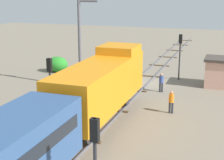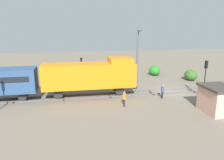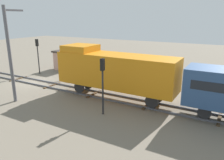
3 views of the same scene
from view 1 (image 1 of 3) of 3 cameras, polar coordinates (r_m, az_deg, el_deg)
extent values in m
plane|color=#756B5B|center=(33.57, 4.91, -0.52)|extent=(100.74, 100.74, 0.00)
cube|color=#595960|center=(33.38, 6.11, -0.49)|extent=(0.10, 67.16, 0.16)
cube|color=#595960|center=(33.73, 3.73, -0.28)|extent=(0.10, 67.16, 0.16)
cube|color=#4C3823|center=(63.28, 12.08, 6.47)|extent=(2.40, 0.24, 0.09)
cube|color=#4C3823|center=(57.79, 11.32, 5.74)|extent=(2.40, 0.24, 0.09)
cube|color=#4C3823|center=(52.33, 10.41, 4.87)|extent=(2.40, 0.24, 0.09)
cube|color=#4C3823|center=(46.90, 9.28, 3.79)|extent=(2.40, 0.24, 0.09)
cube|color=#4C3823|center=(41.51, 7.87, 2.42)|extent=(2.40, 0.24, 0.09)
cube|color=#4C3823|center=(36.18, 6.04, 0.65)|extent=(2.40, 0.24, 0.09)
cube|color=#4C3823|center=(30.95, 3.59, -1.72)|extent=(2.40, 0.24, 0.09)
cube|color=#4C3823|center=(25.88, 0.15, -5.04)|extent=(2.40, 0.24, 0.09)
cube|color=#4C3823|center=(21.07, -4.98, -9.88)|extent=(2.40, 0.24, 0.09)
cube|color=orange|center=(22.85, -1.91, -0.73)|extent=(2.90, 11.00, 2.90)
cube|color=orange|center=(26.05, 1.19, 5.14)|extent=(2.75, 2.80, 0.60)
cube|color=orange|center=(27.93, 2.24, 2.13)|extent=(2.84, 0.10, 2.84)
cube|color=white|center=(28.02, 2.26, 1.75)|extent=(2.46, 0.06, 0.20)
sphere|color=white|center=(27.63, 3.19, 4.31)|extent=(0.28, 0.28, 0.28)
sphere|color=white|center=(27.90, 1.41, 4.43)|extent=(0.28, 0.28, 0.28)
cylinder|color=#262628|center=(28.67, 2.38, -1.35)|extent=(0.36, 0.50, 0.36)
cylinder|color=#262628|center=(26.55, 2.49, -3.02)|extent=(0.18, 1.10, 1.10)
cylinder|color=#262628|center=(26.98, -0.44, -2.71)|extent=(0.18, 1.10, 1.10)
cylinder|color=#262628|center=(20.04, -3.83, -9.12)|extent=(0.18, 1.10, 1.10)
cylinder|color=#262628|center=(20.61, -7.55, -8.52)|extent=(0.18, 1.10, 1.10)
cylinder|color=#262628|center=(34.93, 11.18, 3.72)|extent=(0.14, 0.14, 4.59)
cube|color=black|center=(34.63, 11.33, 6.72)|extent=(0.32, 0.24, 0.90)
sphere|color=red|center=(34.74, 11.39, 7.19)|extent=(0.16, 0.16, 0.16)
sphere|color=#3C3306|center=(34.77, 11.37, 6.73)|extent=(0.16, 0.16, 0.16)
sphere|color=black|center=(34.81, 11.34, 6.28)|extent=(0.16, 0.16, 0.16)
cylinder|color=#262628|center=(23.80, -10.19, -1.62)|extent=(0.14, 0.14, 4.39)
cube|color=black|center=(23.37, -10.38, 2.49)|extent=(0.32, 0.24, 0.90)
sphere|color=#390606|center=(23.44, -10.24, 3.21)|extent=(0.16, 0.16, 0.16)
sphere|color=yellow|center=(23.49, -10.21, 2.54)|extent=(0.16, 0.16, 0.16)
sphere|color=black|center=(23.55, -10.18, 1.87)|extent=(0.16, 0.16, 0.16)
cube|color=black|center=(12.64, -2.89, -8.31)|extent=(0.32, 0.24, 0.90)
sphere|color=red|center=(12.65, -2.67, -6.95)|extent=(0.16, 0.16, 0.16)
sphere|color=#3C3306|center=(12.76, -2.65, -8.12)|extent=(0.16, 0.16, 0.16)
sphere|color=black|center=(12.87, -2.64, -9.27)|extent=(0.16, 0.16, 0.16)
cylinder|color=#262B38|center=(30.75, 8.34, -1.23)|extent=(0.15, 0.15, 0.85)
cylinder|color=#262B38|center=(30.79, 7.97, -1.19)|extent=(0.15, 0.15, 0.85)
cylinder|color=#33478C|center=(30.58, 8.20, 0.11)|extent=(0.38, 0.38, 0.62)
sphere|color=tan|center=(30.47, 8.23, 0.89)|extent=(0.23, 0.23, 0.23)
cylinder|color=#262B38|center=(25.62, 10.00, -4.58)|extent=(0.15, 0.15, 0.85)
cylinder|color=#262B38|center=(25.65, 9.56, -4.53)|extent=(0.15, 0.15, 0.85)
cylinder|color=orange|center=(25.41, 9.85, -2.99)|extent=(0.38, 0.38, 0.62)
sphere|color=tan|center=(25.28, 9.89, -2.07)|extent=(0.23, 0.23, 0.23)
cylinder|color=#595960|center=(31.34, -5.40, 6.10)|extent=(0.28, 0.28, 8.25)
cube|color=#595960|center=(30.64, -4.00, 12.94)|extent=(1.80, 0.16, 0.16)
cube|color=#D19E8C|center=(33.58, 18.03, 1.01)|extent=(3.20, 2.60, 2.50)
cube|color=#2D2319|center=(34.93, 18.07, 1.01)|extent=(0.80, 0.06, 1.90)
ellipsoid|color=#356526|center=(40.38, -0.34, 3.39)|extent=(2.34, 1.91, 1.70)
ellipsoid|color=#278126|center=(38.36, -9.08, 2.59)|extent=(2.34, 1.92, 1.70)
camera|label=2|loc=(25.70, 64.02, 5.77)|focal=35.00mm
camera|label=3|loc=(27.27, -46.14, 7.02)|focal=35.00mm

